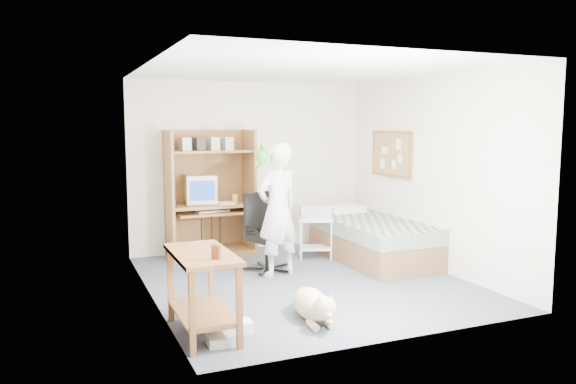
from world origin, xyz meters
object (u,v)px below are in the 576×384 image
at_px(dog, 313,304).
at_px(printer_cart, 315,231).
at_px(office_chair, 265,243).
at_px(person, 278,210).
at_px(bed, 372,239).
at_px(side_desk, 202,280).
at_px(computer_hutch, 210,199).

distance_m(dog, printer_cart, 2.58).
relative_size(office_chair, person, 0.60).
relative_size(office_chair, printer_cart, 1.72).
distance_m(bed, office_chair, 1.57).
bearing_deg(side_desk, printer_cart, 45.79).
distance_m(side_desk, dog, 1.12).
relative_size(bed, dog, 2.11).
bearing_deg(side_desk, office_chair, 55.54).
height_order(person, dog, person).
distance_m(computer_hutch, side_desk, 3.08).
bearing_deg(side_desk, dog, -3.42).
xyz_separation_m(office_chair, person, (0.07, -0.30, 0.47)).
relative_size(side_desk, office_chair, 1.01).
xyz_separation_m(computer_hutch, person, (0.50, -1.37, 0.00)).
bearing_deg(side_desk, person, 49.28).
xyz_separation_m(bed, dog, (-1.79, -1.88, -0.13)).
xyz_separation_m(computer_hutch, bed, (2.00, -1.12, -0.53)).
bearing_deg(side_desk, computer_hutch, 73.86).
distance_m(bed, side_desk, 3.39).
height_order(computer_hutch, printer_cart, computer_hutch).
distance_m(computer_hutch, dog, 3.08).
xyz_separation_m(computer_hutch, office_chair, (0.43, -1.07, -0.47)).
xyz_separation_m(bed, office_chair, (-1.57, 0.05, 0.07)).
height_order(side_desk, dog, side_desk).
distance_m(computer_hutch, bed, 2.35).
distance_m(office_chair, printer_cart, 0.98).
xyz_separation_m(computer_hutch, printer_cart, (1.34, -0.69, -0.44)).
bearing_deg(printer_cart, dog, -94.81).
height_order(side_desk, office_chair, office_chair).
xyz_separation_m(person, printer_cart, (0.84, 0.68, -0.45)).
relative_size(person, dog, 1.73).
height_order(computer_hutch, bed, computer_hutch).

